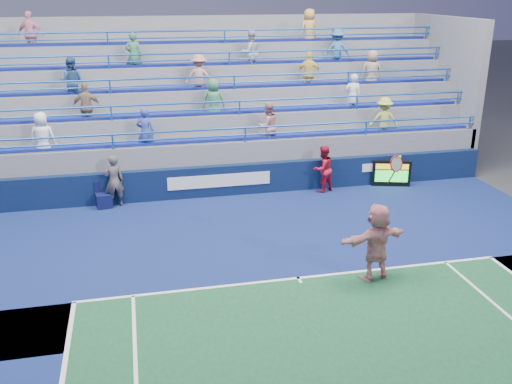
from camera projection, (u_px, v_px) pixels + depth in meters
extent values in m
plane|color=#333538|center=(298.00, 279.00, 14.41)|extent=(120.00, 120.00, 0.00)
cube|color=navy|center=(277.00, 243.00, 16.43)|extent=(18.00, 8.40, 0.02)
cube|color=white|center=(298.00, 278.00, 14.40)|extent=(11.00, 0.10, 0.01)
cube|color=white|center=(299.00, 280.00, 14.31)|extent=(0.08, 0.30, 0.01)
cube|color=#0A193A|center=(247.00, 179.00, 20.19)|extent=(18.00, 0.30, 1.10)
cube|color=white|center=(219.00, 181.00, 19.83)|extent=(3.60, 0.02, 0.45)
cube|color=white|center=(385.00, 167.00, 21.05)|extent=(1.80, 0.02, 0.30)
cube|color=slate|center=(232.00, 156.00, 22.90)|extent=(18.00, 5.60, 1.10)
cube|color=slate|center=(232.00, 147.00, 22.78)|extent=(18.00, 5.60, 1.85)
cube|color=#16269C|center=(243.00, 138.00, 20.29)|extent=(17.40, 0.45, 0.10)
cylinder|color=#2055AF|center=(245.00, 128.00, 19.77)|extent=(18.00, 0.07, 0.07)
cube|color=slate|center=(229.00, 135.00, 23.11)|extent=(18.00, 4.60, 2.60)
cube|color=#16269C|center=(238.00, 111.00, 20.95)|extent=(17.40, 0.45, 0.10)
cylinder|color=#2055AF|center=(240.00, 101.00, 20.43)|extent=(18.00, 0.07, 0.07)
cube|color=slate|center=(227.00, 123.00, 23.44)|extent=(18.00, 3.60, 3.35)
cube|color=#16269C|center=(232.00, 86.00, 21.62)|extent=(17.40, 0.45, 0.10)
cylinder|color=#2055AF|center=(234.00, 76.00, 21.10)|extent=(18.00, 0.07, 0.07)
cube|color=slate|center=(225.00, 112.00, 23.77)|extent=(18.00, 2.60, 4.10)
cube|color=#16269C|center=(228.00, 63.00, 22.28)|extent=(17.40, 0.45, 0.10)
cylinder|color=#2055AF|center=(229.00, 52.00, 21.76)|extent=(18.00, 0.07, 0.07)
cube|color=slate|center=(223.00, 101.00, 24.11)|extent=(18.00, 1.60, 4.85)
cube|color=#16269C|center=(223.00, 41.00, 22.94)|extent=(17.40, 0.45, 0.10)
cylinder|color=#2055AF|center=(225.00, 30.00, 22.43)|extent=(18.00, 0.07, 0.07)
imported|color=#367750|center=(134.00, 55.00, 21.42)|extent=(0.65, 0.46, 1.70)
imported|color=#B9B8BE|center=(251.00, 53.00, 22.34)|extent=(0.93, 0.78, 1.70)
imported|color=white|center=(43.00, 137.00, 18.79)|extent=(0.91, 0.67, 1.70)
imported|color=tan|center=(199.00, 77.00, 21.23)|extent=(1.23, 0.91, 1.70)
imported|color=#F79FB9|center=(31.00, 34.00, 21.34)|extent=(1.07, 0.69, 1.70)
imported|color=#33459A|center=(145.00, 132.00, 19.47)|extent=(0.70, 0.54, 1.70)
imported|color=#2B5082|center=(72.00, 82.00, 20.30)|extent=(0.93, 0.78, 1.70)
imported|color=#BDC44C|center=(384.00, 120.00, 21.25)|extent=(1.21, 0.85, 1.70)
imported|color=#C98285|center=(268.00, 126.00, 20.34)|extent=(0.98, 0.86, 1.70)
imported|color=#F2B45E|center=(309.00, 30.00, 23.55)|extent=(0.95, 0.76, 1.70)
imported|color=white|center=(353.00, 96.00, 21.73)|extent=(0.68, 0.50, 1.70)
imported|color=#3C8555|center=(214.00, 102.00, 20.65)|extent=(0.90, 0.66, 1.70)
imported|color=tan|center=(371.00, 72.00, 22.63)|extent=(0.90, 0.65, 1.70)
imported|color=teal|center=(337.00, 51.00, 23.07)|extent=(1.22, 0.89, 1.70)
imported|color=#8F765F|center=(87.00, 107.00, 19.74)|extent=(1.01, 0.46, 1.70)
imported|color=#F8DB60|center=(309.00, 74.00, 22.10)|extent=(1.07, 0.67, 1.70)
cube|color=black|center=(391.00, 174.00, 20.97)|extent=(1.39, 0.53, 0.97)
cube|color=gold|center=(393.00, 167.00, 20.79)|extent=(1.19, 0.02, 0.19)
cube|color=#19E533|center=(392.00, 176.00, 20.91)|extent=(1.19, 0.02, 0.44)
cube|color=#0C113B|center=(104.00, 201.00, 18.99)|extent=(0.57, 0.57, 0.49)
cube|color=#0C113B|center=(103.00, 186.00, 19.04)|extent=(0.49, 0.14, 0.38)
imported|color=white|center=(377.00, 242.00, 14.10)|extent=(1.95, 0.97, 2.01)
torus|color=maroon|center=(396.00, 163.00, 13.49)|extent=(0.42, 0.24, 0.41)
cylinder|color=maroon|center=(391.00, 177.00, 13.59)|extent=(0.09, 0.23, 0.36)
sphere|color=#C5DC33|center=(400.00, 157.00, 13.40)|extent=(0.07, 0.07, 0.07)
imported|color=#151E3A|center=(114.00, 181.00, 18.89)|extent=(0.74, 0.57, 1.79)
imported|color=#B0142B|center=(323.00, 169.00, 20.29)|extent=(1.02, 0.92, 1.70)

